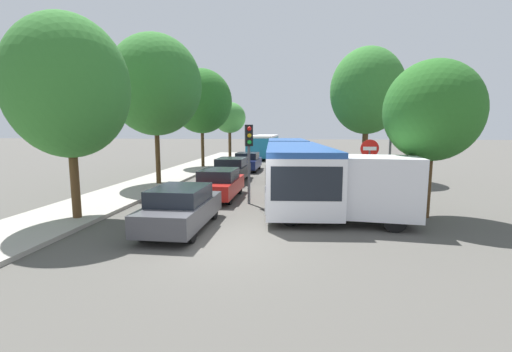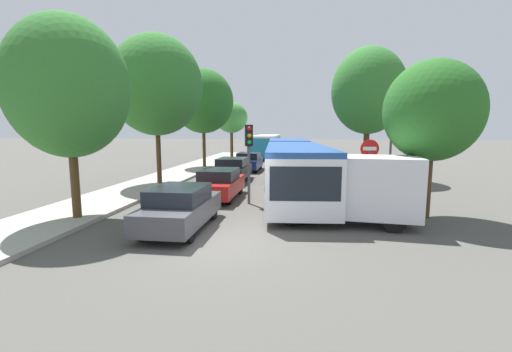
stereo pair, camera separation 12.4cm
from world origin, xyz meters
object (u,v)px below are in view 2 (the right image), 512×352
object	(u,v)px
direction_sign_post	(391,145)
tree_left_far	(203,101)
queued_car_navy	(249,161)
queued_car_graphite	(180,207)
queued_car_black	(233,170)
traffic_light	(249,146)
tree_left_mid	(156,85)
white_van	(347,187)
no_entry_sign	(369,164)
tree_left_distant	(231,118)
tree_left_near	(68,87)
queued_car_red	(220,184)
articulated_bus	(292,161)
city_bus_rear	(266,144)
tree_right_mid	(369,91)
tree_right_near	(433,111)

from	to	relation	value
direction_sign_post	tree_left_far	xyz separation A→B (m)	(-11.68, 12.07, 2.88)
queued_car_navy	direction_sign_post	xyz separation A→B (m)	(7.77, -10.84, 1.84)
queued_car_graphite	queued_car_black	size ratio (longest dim) A/B	0.96
traffic_light	tree_left_mid	distance (m)	7.80
queued_car_navy	white_van	world-z (taller)	white_van
no_entry_sign	tree_left_distant	size ratio (longest dim) A/B	0.46
tree_left_near	queued_car_red	bearing A→B (deg)	47.67
tree_left_distant	tree_left_far	bearing A→B (deg)	-91.81
articulated_bus	queued_car_black	bearing A→B (deg)	-119.44
queued_car_red	no_entry_sign	size ratio (longest dim) A/B	1.42
city_bus_rear	traffic_light	bearing A→B (deg)	-175.53
no_entry_sign	tree_left_near	world-z (taller)	tree_left_near
tree_left_mid	tree_left_far	distance (m)	8.83
traffic_light	tree_left_mid	size ratio (longest dim) A/B	0.41
articulated_bus	queued_car_graphite	bearing A→B (deg)	-25.88
white_van	tree_left_far	bearing A→B (deg)	-52.57
tree_left_mid	tree_left_distant	distance (m)	18.82
white_van	tree_left_far	xyz separation A→B (m)	(-9.43, 15.54, 4.19)
tree_left_near	tree_left_distant	bearing A→B (deg)	89.42
tree_left_far	tree_left_distant	distance (m)	10.01
articulated_bus	queued_car_red	bearing A→B (deg)	-46.80
tree_left_near	queued_car_black	bearing A→B (deg)	69.42
articulated_bus	city_bus_rear	size ratio (longest dim) A/B	1.46
articulated_bus	direction_sign_post	bearing A→B (deg)	46.05
tree_left_mid	tree_right_mid	size ratio (longest dim) A/B	1.00
city_bus_rear	traffic_light	world-z (taller)	traffic_light
no_entry_sign	tree_left_near	distance (m)	11.16
tree_left_far	tree_right_mid	world-z (taller)	tree_right_mid
queued_car_graphite	tree_right_near	xyz separation A→B (m)	(8.41, 2.51, 3.14)
direction_sign_post	city_bus_rear	bearing A→B (deg)	-60.83
white_van	tree_left_distant	bearing A→B (deg)	-64.16
tree_left_far	queued_car_red	bearing A→B (deg)	-71.06
white_van	tree_left_distant	world-z (taller)	tree_left_distant
tree_left_far	queued_car_black	bearing A→B (deg)	-61.34
queued_car_graphite	queued_car_navy	bearing A→B (deg)	0.94
queued_car_black	direction_sign_post	bearing A→B (deg)	-123.00
tree_left_mid	tree_left_far	xyz separation A→B (m)	(0.16, 8.82, -0.18)
no_entry_sign	direction_sign_post	xyz separation A→B (m)	(1.19, 1.62, 0.68)
queued_car_graphite	tree_right_near	size ratio (longest dim) A/B	0.72
tree_left_near	tree_left_mid	size ratio (longest dim) A/B	0.83
tree_right_near	tree_left_mid	bearing A→B (deg)	155.72
no_entry_sign	tree_right_near	xyz separation A→B (m)	(1.93, -0.80, 1.97)
direction_sign_post	tree_left_distant	size ratio (longest dim) A/B	0.59
articulated_bus	tree_left_distant	xyz separation A→B (m)	(-7.06, 18.46, 3.00)
tree_left_far	tree_left_distant	xyz separation A→B (m)	(0.31, 9.96, -0.99)
articulated_bus	direction_sign_post	xyz separation A→B (m)	(4.31, -3.57, 1.11)
white_van	tree_left_mid	distance (m)	12.50
traffic_light	direction_sign_post	world-z (taller)	direction_sign_post
queued_car_graphite	tree_left_mid	xyz separation A→B (m)	(-4.16, 8.18, 4.90)
queued_car_graphite	tree_left_far	distance (m)	18.09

